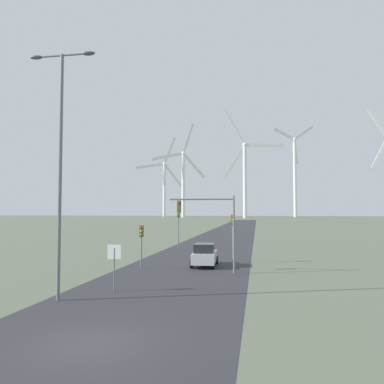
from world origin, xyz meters
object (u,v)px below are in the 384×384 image
streetlamp (61,148)px  wind_turbine_far_left (164,183)px  stop_sign_near (114,259)px  traffic_light_post_near_left (141,237)px  wind_turbine_right (295,171)px  wind_turbine_left (183,177)px  car_approaching (205,255)px  traffic_light_mast_overhead (210,217)px  traffic_light_post_near_right (233,227)px  wind_turbine_center (245,171)px  traffic_light_post_mid_left (178,220)px

streetlamp → wind_turbine_far_left: 261.39m
stop_sign_near → traffic_light_post_near_left: traffic_light_post_near_left is taller
traffic_light_post_near_left → wind_turbine_right: bearing=81.7°
wind_turbine_far_left → wind_turbine_left: (21.58, -35.71, 0.97)m
wind_turbine_left → car_approaching: bearing=-78.2°
streetlamp → traffic_light_mast_overhead: size_ratio=2.26×
stop_sign_near → wind_turbine_left: (-39.14, 215.93, 24.41)m
traffic_light_post_near_right → wind_turbine_right: bearing=83.2°
wind_turbine_center → wind_turbine_right: wind_turbine_right is taller
streetlamp → stop_sign_near: (1.98, 2.45, -5.87)m
streetlamp → wind_turbine_left: size_ratio=0.20×
traffic_light_mast_overhead → car_approaching: bearing=105.2°
traffic_light_post_mid_left → wind_turbine_left: 198.24m
stop_sign_near → traffic_light_mast_overhead: 8.70m
traffic_light_mast_overhead → wind_turbine_left: (-43.64, 208.82, 22.21)m
traffic_light_post_mid_left → wind_turbine_center: 181.84m
wind_turbine_left → wind_turbine_right: 80.02m
wind_turbine_right → wind_turbine_far_left: bearing=177.9°
wind_turbine_right → traffic_light_post_near_right: bearing=-96.8°
car_approaching → streetlamp: bearing=-113.9°
traffic_light_post_near_right → traffic_light_post_mid_left: size_ratio=0.90×
traffic_light_post_near_right → wind_turbine_center: bearing=91.5°
stop_sign_near → traffic_light_post_mid_left: 22.80m
traffic_light_post_mid_left → wind_turbine_center: bearing=89.4°
traffic_light_post_near_right → car_approaching: bearing=-132.9°
car_approaching → wind_turbine_center: 194.54m
traffic_light_post_near_right → wind_turbine_left: bearing=102.5°
wind_turbine_left → wind_turbine_center: bearing=-18.1°
car_approaching → wind_turbine_far_left: 251.02m
traffic_light_post_near_left → wind_turbine_right: wind_turbine_right is taller
traffic_light_mast_overhead → wind_turbine_far_left: wind_turbine_far_left is taller
stop_sign_near → wind_turbine_center: (0.69, 202.90, 25.94)m
traffic_light_post_near_left → traffic_light_mast_overhead: 5.88m
traffic_light_mast_overhead → wind_turbine_right: 244.48m
traffic_light_mast_overhead → streetlamp: bearing=-124.1°
wind_turbine_right → wind_turbine_left: bearing=-156.2°
traffic_light_post_mid_left → wind_turbine_right: size_ratio=0.07×
traffic_light_post_near_right → wind_turbine_far_left: wind_turbine_far_left is taller
car_approaching → wind_turbine_left: wind_turbine_left is taller
car_approaching → wind_turbine_center: (-2.95, 192.66, 26.85)m
traffic_light_post_near_left → wind_turbine_far_left: bearing=103.8°
wind_turbine_center → wind_turbine_right: bearing=53.8°
wind_turbine_far_left → wind_turbine_center: wind_turbine_center is taller
streetlamp → wind_turbine_far_left: wind_turbine_far_left is taller
traffic_light_post_near_left → wind_turbine_left: size_ratio=0.05×
stop_sign_near → wind_turbine_right: 252.32m
wind_turbine_center → wind_turbine_right: (33.15, 45.28, 4.53)m
wind_turbine_far_left → wind_turbine_left: size_ratio=0.98×
wind_turbine_far_left → traffic_light_post_near_right: bearing=-74.5°
wind_turbine_left → wind_turbine_center: size_ratio=0.95×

